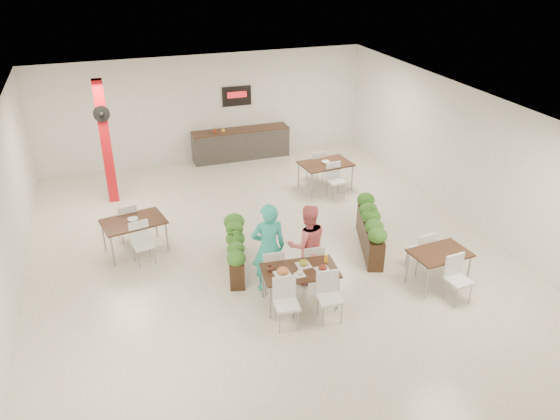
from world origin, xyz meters
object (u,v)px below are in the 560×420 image
object	(u,v)px
red_column	(106,141)
planter_left	(235,247)
side_table_b	(326,167)
diner_woman	(307,245)
side_table_c	(439,258)
diner_man	(268,248)
side_table_a	(134,225)
planter_right	(370,228)
service_counter	(241,143)
main_table	(299,275)

from	to	relation	value
red_column	planter_left	world-z (taller)	red_column
red_column	side_table_b	distance (m)	5.77
diner_woman	red_column	bearing A→B (deg)	-50.76
side_table_c	diner_woman	bearing A→B (deg)	153.00
side_table_c	diner_man	bearing A→B (deg)	158.08
planter_left	side_table_b	distance (m)	4.58
planter_left	side_table_a	bearing A→B (deg)	144.14
planter_left	planter_right	size ratio (longest dim) A/B	0.92
service_counter	main_table	distance (m)	7.76
red_column	diner_man	bearing A→B (deg)	-63.17
planter_left	side_table_a	size ratio (longest dim) A/B	1.09
service_counter	diner_woman	size ratio (longest dim) A/B	1.77
red_column	planter_left	distance (m)	4.90
side_table_c	planter_left	bearing A→B (deg)	146.87
diner_woman	planter_right	size ratio (longest dim) A/B	0.86
service_counter	main_table	size ratio (longest dim) A/B	1.73
main_table	diner_woman	distance (m)	0.80
service_counter	side_table_a	xyz separation A→B (m)	(-3.70, -4.71, 0.15)
diner_woman	side_table_c	distance (m)	2.60
planter_right	side_table_b	xyz separation A→B (m)	(0.36, 3.32, 0.13)
planter_right	side_table_c	distance (m)	1.82
main_table	side_table_b	xyz separation A→B (m)	(2.56, 4.71, 0.01)
diner_man	side_table_a	distance (m)	3.31
planter_left	side_table_b	xyz separation A→B (m)	(3.36, 3.10, 0.14)
planter_right	side_table_a	size ratio (longest dim) A/B	1.19
red_column	main_table	world-z (taller)	red_column
diner_man	planter_left	world-z (taller)	diner_man
main_table	planter_right	bearing A→B (deg)	32.36
planter_left	planter_right	xyz separation A→B (m)	(3.01, -0.21, 0.01)
planter_left	side_table_c	distance (m)	4.10
diner_woman	side_table_a	world-z (taller)	diner_woman
side_table_a	side_table_b	size ratio (longest dim) A/B	1.01
diner_woman	side_table_b	distance (m)	4.60
service_counter	planter_left	bearing A→B (deg)	-106.39
main_table	side_table_c	distance (m)	2.84
service_counter	side_table_a	bearing A→B (deg)	-128.19
diner_man	side_table_a	size ratio (longest dim) A/B	1.11
planter_right	planter_left	bearing A→B (deg)	175.94
main_table	service_counter	bearing A→B (deg)	82.68
service_counter	diner_man	xyz separation A→B (m)	(-1.38, -7.04, 0.44)
red_column	service_counter	world-z (taller)	red_column
red_column	side_table_c	distance (m)	8.53
service_counter	diner_woman	distance (m)	7.08
main_table	planter_right	world-z (taller)	planter_right
planter_right	side_table_a	world-z (taller)	planter_right
service_counter	planter_left	xyz separation A→B (m)	(-1.79, -6.09, 0.01)
main_table	side_table_b	size ratio (longest dim) A/B	1.05
service_counter	planter_right	distance (m)	6.42
red_column	planter_right	xyz separation A→B (m)	(5.21, -4.44, -1.13)
planter_right	side_table_c	size ratio (longest dim) A/B	1.20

